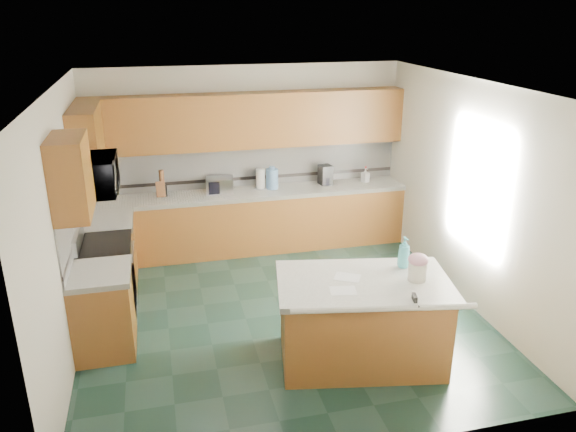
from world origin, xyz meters
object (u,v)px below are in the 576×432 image
object	(u,v)px
toaster_oven	(220,185)
soap_bottle_island	(404,252)
treat_jar	(417,271)
island_base	(362,323)
knife_block	(161,189)
coffee_maker	(325,175)
island_top	(364,283)

from	to	relation	value
toaster_oven	soap_bottle_island	bearing A→B (deg)	-55.70
treat_jar	island_base	bearing A→B (deg)	-177.00
island_base	toaster_oven	world-z (taller)	toaster_oven
toaster_oven	knife_block	bearing A→B (deg)	-173.52
soap_bottle_island	coffee_maker	xyz separation A→B (m)	(0.07, 2.96, -0.02)
island_top	knife_block	world-z (taller)	knife_block
knife_block	toaster_oven	bearing A→B (deg)	-2.75
island_base	island_top	xyz separation A→B (m)	(0.00, 0.00, 0.46)
island_base	knife_block	size ratio (longest dim) A/B	7.19
treat_jar	coffee_maker	world-z (taller)	coffee_maker
island_top	soap_bottle_island	distance (m)	0.58
soap_bottle_island	toaster_oven	bearing A→B (deg)	113.76
island_top	treat_jar	bearing A→B (deg)	-1.32
island_base	soap_bottle_island	size ratio (longest dim) A/B	4.89
island_top	coffee_maker	world-z (taller)	coffee_maker
treat_jar	coffee_maker	bearing A→B (deg)	103.74
island_base	toaster_oven	bearing A→B (deg)	118.84
knife_block	coffee_maker	xyz separation A→B (m)	(2.45, 0.03, 0.04)
knife_block	coffee_maker	world-z (taller)	coffee_maker
toaster_oven	coffee_maker	bearing A→B (deg)	7.55
island_base	knife_block	world-z (taller)	knife_block
soap_bottle_island	knife_block	xyz separation A→B (m)	(-2.39, 2.93, -0.05)
island_top	toaster_oven	world-z (taller)	toaster_oven
island_top	coffee_maker	bearing A→B (deg)	90.19
island_top	soap_bottle_island	size ratio (longest dim) A/B	5.19
toaster_oven	coffee_maker	distance (m)	1.61
island_base	coffee_maker	xyz separation A→B (m)	(0.57, 3.16, 0.64)
soap_bottle_island	toaster_oven	size ratio (longest dim) A/B	0.85
knife_block	treat_jar	bearing A→B (deg)	-56.27
island_top	knife_block	xyz separation A→B (m)	(-1.88, 3.13, 0.14)
island_base	soap_bottle_island	bearing A→B (deg)	32.06
island_top	coffee_maker	distance (m)	3.22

